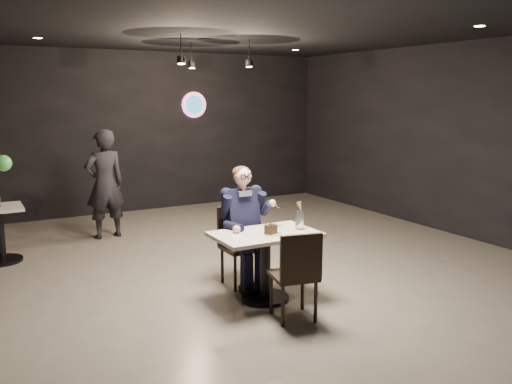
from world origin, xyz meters
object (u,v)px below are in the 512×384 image
sundae_glass (299,220)px  main_table (265,266)px  passerby (105,184)px  chair_near (293,274)px  seated_man (241,225)px  side_table (0,234)px  chair_far (242,246)px

sundae_glass → main_table: bearing=174.3°
main_table → passerby: 3.60m
passerby → chair_near: bearing=96.1°
chair_near → sundae_glass: (0.41, 0.52, 0.39)m
seated_man → passerby: size_ratio=0.85×
side_table → passerby: (1.54, 0.59, 0.46)m
chair_far → sundae_glass: (0.41, -0.59, 0.39)m
seated_man → sundae_glass: seated_man is taller
chair_near → sundae_glass: bearing=63.5°
side_table → passerby: size_ratio=0.45×
sundae_glass → chair_near: bearing=-128.2°
sundae_glass → side_table: 4.07m
chair_near → side_table: size_ratio=1.21×
sundae_glass → side_table: size_ratio=0.26×
main_table → chair_far: 0.56m
chair_near → passerby: size_ratio=0.55×
chair_near → side_table: 4.19m
chair_near → passerby: passerby is taller
chair_far → sundae_glass: size_ratio=4.63×
main_table → seated_man: size_ratio=0.76×
main_table → sundae_glass: sundae_glass is taller
chair_far → sundae_glass: bearing=-55.4°
chair_far → passerby: bearing=106.4°
seated_man → passerby: passerby is taller
chair_near → passerby: (-0.86, 4.03, 0.38)m
chair_near → sundae_glass: size_ratio=4.63×
seated_man → sundae_glass: bearing=-55.4°
chair_far → chair_near: (0.00, -1.11, 0.00)m
seated_man → side_table: seated_man is taller
passerby → side_table: bearing=15.1°
sundae_glass → chair_far: bearing=124.6°
chair_far → passerby: (-0.86, 2.92, 0.38)m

